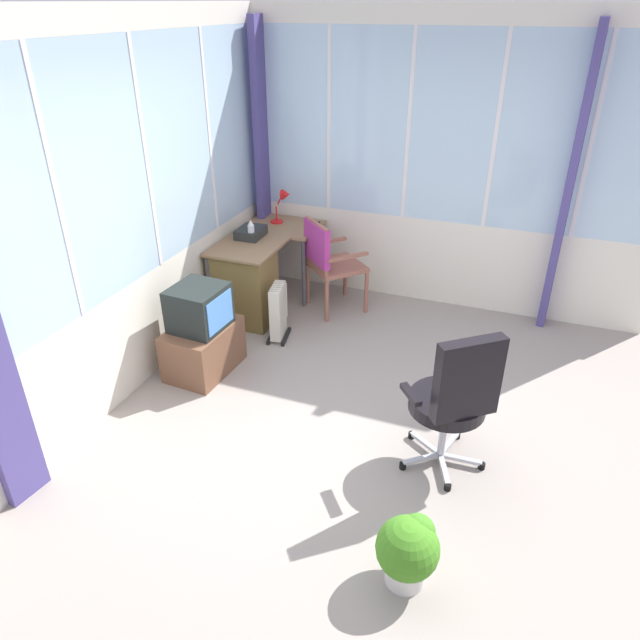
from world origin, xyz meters
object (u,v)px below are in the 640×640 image
object	(u,v)px
desk_lamp	(284,201)
wooden_armchair	(325,255)
desk	(247,282)
office_chair	(455,395)
paper_tray	(251,232)
tv_on_stand	(202,334)
spray_bottle	(251,231)
potted_plant	(409,549)
tv_remote	(313,223)
space_heater	(279,311)

from	to	relation	value
desk_lamp	wooden_armchair	xyz separation A→B (m)	(-0.39, -0.60, -0.36)
desk	office_chair	bearing A→B (deg)	-122.88
paper_tray	tv_on_stand	world-z (taller)	paper_tray
desk	spray_bottle	distance (m)	0.49
paper_tray	wooden_armchair	bearing A→B (deg)	-78.14
paper_tray	tv_on_stand	size ratio (longest dim) A/B	0.39
desk	paper_tray	world-z (taller)	paper_tray
spray_bottle	potted_plant	size ratio (longest dim) A/B	0.51
tv_remote	office_chair	world-z (taller)	office_chair
tv_remote	spray_bottle	world-z (taller)	spray_bottle
desk	space_heater	distance (m)	0.49
tv_remote	paper_tray	bearing A→B (deg)	126.09
tv_remote	tv_on_stand	distance (m)	1.85
desk	tv_remote	xyz separation A→B (m)	(0.84, -0.36, 0.36)
paper_tray	potted_plant	bearing A→B (deg)	-140.04
spray_bottle	wooden_armchair	distance (m)	0.75
tv_remote	tv_on_stand	xyz separation A→B (m)	(-1.78, 0.30, -0.41)
desk_lamp	paper_tray	distance (m)	0.58
tv_remote	space_heater	world-z (taller)	tv_remote
wooden_armchair	space_heater	distance (m)	0.76
paper_tray	wooden_armchair	distance (m)	0.76
space_heater	spray_bottle	bearing A→B (deg)	48.48
wooden_armchair	tv_on_stand	bearing A→B (deg)	157.08
desk_lamp	tv_on_stand	xyz separation A→B (m)	(-1.77, -0.02, -0.62)
spray_bottle	tv_on_stand	xyz separation A→B (m)	(-1.12, -0.08, -0.51)
tv_remote	space_heater	bearing A→B (deg)	167.64
desk	paper_tray	size ratio (longest dim) A/B	4.29
desk	wooden_armchair	world-z (taller)	wooden_armchair
office_chair	space_heater	size ratio (longest dim) A/B	2.00
office_chair	tv_remote	bearing A→B (deg)	39.13
spray_bottle	tv_remote	bearing A→B (deg)	-29.53
spray_bottle	tv_on_stand	bearing A→B (deg)	-176.09
office_chair	spray_bottle	bearing A→B (deg)	54.11
wooden_armchair	tv_on_stand	world-z (taller)	wooden_armchair
space_heater	potted_plant	distance (m)	2.75
tv_remote	wooden_armchair	distance (m)	0.52
tv_remote	office_chair	size ratio (longest dim) A/B	0.14
desk_lamp	space_heater	xyz separation A→B (m)	(-1.04, -0.38, -0.69)
space_heater	potted_plant	xyz separation A→B (m)	(-2.15, -1.71, -0.03)
paper_tray	space_heater	bearing A→B (deg)	-134.65
potted_plant	paper_tray	bearing A→B (deg)	39.96
desk	wooden_armchair	xyz separation A→B (m)	(0.43, -0.64, 0.20)
paper_tray	space_heater	xyz separation A→B (m)	(-0.49, -0.50, -0.52)
paper_tray	tv_on_stand	bearing A→B (deg)	-173.66
office_chair	tv_on_stand	size ratio (longest dim) A/B	1.37
desk	tv_remote	distance (m)	0.98
tv_on_stand	potted_plant	size ratio (longest dim) A/B	1.85
spray_bottle	desk_lamp	bearing A→B (deg)	-4.89
tv_on_stand	space_heater	size ratio (longest dim) A/B	1.47
wooden_armchair	potted_plant	bearing A→B (deg)	-151.86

